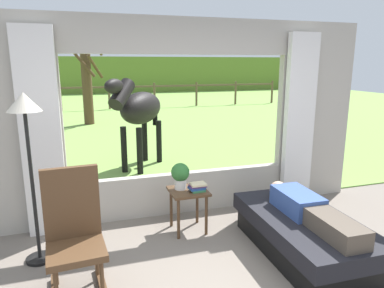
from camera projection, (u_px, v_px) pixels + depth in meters
name	position (u px, v px, depth m)	size (l,w,h in m)	color
back_wall_with_window	(181.00, 122.00, 4.61)	(5.20, 0.12, 2.55)	#ADA599
curtain_panel_left	(41.00, 135.00, 3.99)	(0.44, 0.10, 2.40)	silver
curtain_panel_right	(299.00, 121.00, 4.99)	(0.44, 0.10, 2.40)	silver
outdoor_pasture_lawn	(111.00, 111.00, 15.01)	(36.00, 21.68, 0.02)	#759E47
distant_hill_ridge	(97.00, 75.00, 23.88)	(36.00, 2.00, 2.40)	olive
recliner_sofa	(303.00, 234.00, 3.76)	(0.94, 1.72, 0.42)	black
reclining_person	(308.00, 209.00, 3.65)	(0.36, 1.43, 0.22)	#334C8C
rocking_chair	(74.00, 234.00, 3.08)	(0.51, 0.71, 1.12)	#4C331E
side_table	(188.00, 197.00, 4.23)	(0.44, 0.44, 0.52)	#4C331E
potted_plant	(180.00, 174.00, 4.20)	(0.22, 0.22, 0.32)	silver
book_stack	(197.00, 187.00, 4.16)	(0.21, 0.15, 0.10)	#337247
floor_lamp_left	(26.00, 128.00, 3.36)	(0.32, 0.32, 1.73)	black
horse	(139.00, 109.00, 6.57)	(1.37, 1.65, 1.73)	black
pasture_tree	(88.00, 77.00, 11.36)	(1.02, 1.26, 3.13)	#4C3823
pasture_fence_line	(109.00, 92.00, 15.33)	(16.10, 0.10, 1.10)	brown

